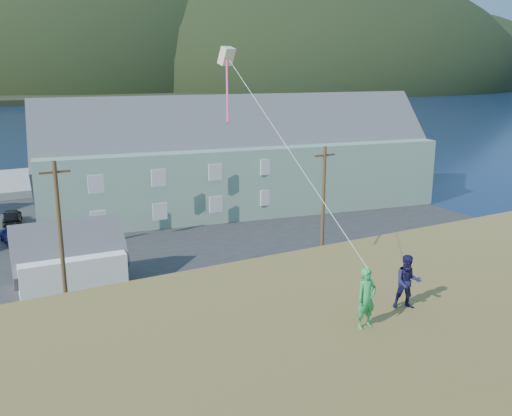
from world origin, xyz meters
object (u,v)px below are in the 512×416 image
Objects in this scene: shed_white at (70,259)px; kite_flyer_navy at (408,282)px; lodge at (239,157)px; kite_flyer_green at (366,298)px.

shed_white is 4.46× the size of kite_flyer_navy.
lodge is at bearing 99.04° from kite_flyer_navy.
kite_flyer_navy is at bearing -100.77° from lodge.
lodge is at bearing 65.56° from kite_flyer_green.
kite_flyer_green is at bearing -138.20° from kite_flyer_navy.
kite_flyer_green reaches higher than kite_flyer_navy.
lodge is 24.83× the size of kite_flyer_navy.
kite_flyer_green is (3.17, -24.31, 5.94)m from shed_white.
kite_flyer_green is (-15.59, -37.81, 2.95)m from lodge.
shed_white is 25.22m from kite_flyer_green.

